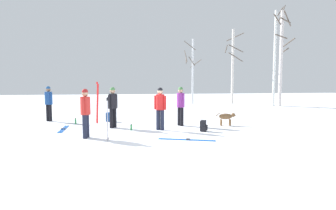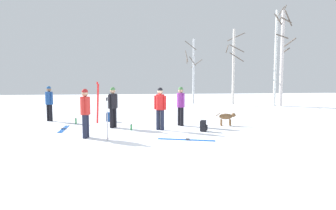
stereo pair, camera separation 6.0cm
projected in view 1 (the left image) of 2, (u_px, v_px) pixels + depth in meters
ground_plane at (160, 139)px, 9.73m from camera, size 60.00×60.00×0.00m
person_0 at (85, 110)px, 9.83m from camera, size 0.34×0.51×1.72m
person_1 at (160, 106)px, 11.39m from camera, size 0.46×0.34×1.72m
person_2 at (181, 104)px, 12.46m from camera, size 0.34×0.48×1.72m
person_3 at (113, 105)px, 11.91m from camera, size 0.38×0.41×1.72m
person_4 at (49, 101)px, 13.80m from camera, size 0.43×0.36×1.72m
dog at (227, 117)px, 12.53m from camera, size 0.89×0.30×0.57m
ski_pair_planted_0 at (97, 103)px, 13.07m from camera, size 0.18×0.21×1.93m
ski_pair_lying_0 at (63, 129)px, 11.63m from camera, size 0.23×1.76×0.05m
ski_pair_lying_1 at (187, 140)px, 9.57m from camera, size 1.89×0.77×0.05m
ski_poles_0 at (107, 118)px, 9.40m from camera, size 0.07×0.27×1.44m
backpack_0 at (109, 117)px, 13.79m from camera, size 0.31×0.29×0.44m
backpack_1 at (204, 126)px, 11.15m from camera, size 0.34×0.32×0.44m
water_bottle_0 at (131, 127)px, 11.43m from camera, size 0.07×0.07×0.24m
water_bottle_1 at (76, 121)px, 13.05m from camera, size 0.07×0.07×0.27m
birch_tree_0 at (192, 70)px, 23.70m from camera, size 1.54×1.54×5.39m
birch_tree_1 at (233, 65)px, 23.59m from camera, size 1.84×1.72×6.16m
birch_tree_2 at (275, 56)px, 21.66m from camera, size 0.89×1.01×7.51m
birch_tree_3 at (281, 57)px, 21.36m from camera, size 1.51×1.51×7.13m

